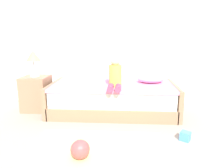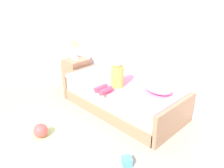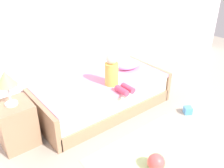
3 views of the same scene
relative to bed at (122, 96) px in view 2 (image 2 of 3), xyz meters
The scene contains 9 objects.
wall_rear 1.42m from the bed, 52.99° to the left, with size 7.20×0.10×2.90m, color white.
bed is the anchor object (origin of this frame).
nightstand 1.35m from the bed, behind, with size 0.44×0.44×0.60m, color #997556.
table_lamp 1.52m from the bed, behind, with size 0.24×0.24×0.45m.
child_figure 0.51m from the bed, 78.06° to the right, with size 0.20×0.51×0.50m.
pillow 0.72m from the bed, ahead, with size 0.44×0.30×0.13m, color #EA8CC6.
toy_ball 1.44m from the bed, 100.72° to the right, with size 0.21×0.21×0.21m, color #E54C4C.
area_rug 1.33m from the bed, 94.98° to the right, with size 1.60×1.10×0.01m, color #B2D189.
toy_block 1.37m from the bed, 44.57° to the right, with size 0.11×0.11×0.11m, color #4C99E5.
Camera 2 is at (1.86, -0.53, 2.00)m, focal length 35.70 mm.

